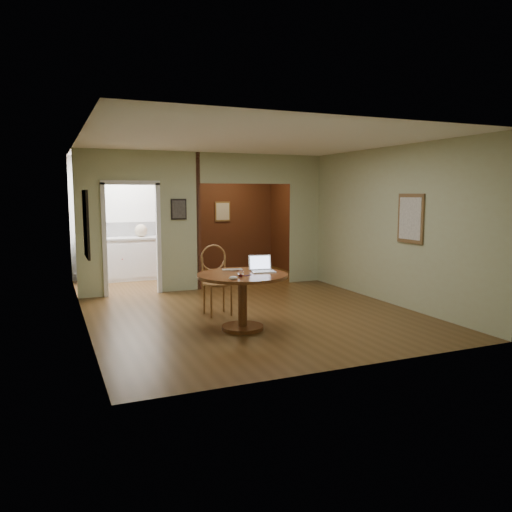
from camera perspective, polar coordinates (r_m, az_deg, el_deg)
name	(u,v)px	position (r m, az deg, el deg)	size (l,w,h in m)	color
floor	(258,317)	(7.81, 0.20, -6.94)	(5.00, 5.00, 0.00)	#4C3115
room_shell	(178,224)	(10.39, -8.92, 3.68)	(5.20, 7.50, 5.00)	white
dining_table	(242,288)	(6.98, -1.55, -3.72)	(1.27, 1.27, 0.79)	brown
chair	(216,276)	(7.90, -4.61, -2.27)	(0.48, 0.48, 1.10)	#925D34
open_laptop	(262,267)	(7.14, 0.67, -1.29)	(0.37, 0.34, 0.23)	white
closed_laptop	(233,270)	(7.19, -2.68, -1.65)	(0.29, 0.19, 0.02)	#B2B1B6
mouse	(233,278)	(6.48, -2.62, -2.51)	(0.12, 0.06, 0.05)	white
wine_glass	(241,273)	(6.68, -1.77, -2.01)	(0.08, 0.08, 0.09)	white
pen	(248,275)	(6.79, -0.94, -2.22)	(0.01, 0.01, 0.15)	#0C0C55
kitchen_cabinet	(127,259)	(11.38, -14.49, -0.28)	(2.06, 0.60, 0.94)	white
grocery_bag	(141,231)	(11.37, -13.01, 2.84)	(0.28, 0.24, 0.28)	tan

